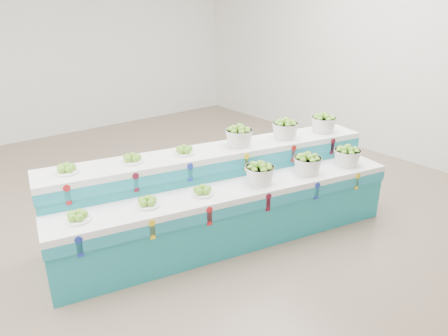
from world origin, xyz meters
The scene contains 15 objects.
ground centered at (0.00, 0.00, 0.00)m, with size 10.00×10.00×0.00m, color #75604D.
back_wall centered at (0.00, 5.00, 2.00)m, with size 10.00×10.00×0.00m, color silver.
display_stand centered at (0.88, -0.42, 0.51)m, with size 4.06×1.04×1.02m, color teal, non-canonical shape.
plate_lower_left centered at (-0.80, -0.29, 0.77)m, with size 0.24×0.24×0.11m, color white.
plate_lower_mid centered at (-0.14, -0.44, 0.77)m, with size 0.24×0.24×0.11m, color white.
plate_lower_right centered at (0.45, -0.57, 0.77)m, with size 0.24×0.24×0.11m, color white.
basket_lower_left centered at (1.14, -0.73, 0.84)m, with size 0.33×0.33×0.25m, color silver, non-canonical shape.
basket_lower_mid centered at (1.79, -0.88, 0.84)m, with size 0.33×0.33×0.25m, color silver, non-canonical shape.
basket_lower_right centered at (2.39, -1.02, 0.84)m, with size 0.33×0.33×0.25m, color silver, non-canonical shape.
plate_upper_left centered at (-0.69, 0.20, 1.07)m, with size 0.24×0.24×0.11m, color white.
plate_upper_mid centered at (-0.03, 0.05, 1.07)m, with size 0.24×0.24×0.11m, color white.
plate_upper_right centered at (0.56, -0.08, 1.07)m, with size 0.24×0.24×0.11m, color white.
basket_upper_left centered at (1.26, -0.24, 1.14)m, with size 0.33×0.33×0.25m, color silver, non-canonical shape.
basket_upper_mid centered at (1.90, -0.39, 1.14)m, with size 0.33×0.33×0.25m, color silver, non-canonical shape.
basket_upper_right centered at (2.51, -0.53, 1.14)m, with size 0.33×0.33×0.25m, color silver, non-canonical shape.
Camera 1 is at (-1.89, -3.80, 2.63)m, focal length 32.89 mm.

